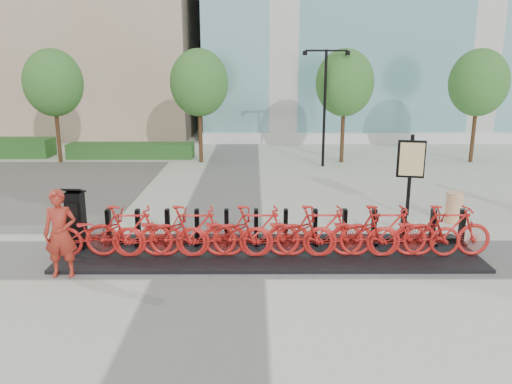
{
  "coord_description": "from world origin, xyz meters",
  "views": [
    {
      "loc": [
        0.95,
        -10.75,
        4.27
      ],
      "look_at": [
        1.0,
        1.5,
        1.2
      ],
      "focal_mm": 35.0,
      "sensor_mm": 36.0,
      "label": 1
    }
  ],
  "objects_px": {
    "construction_barrel": "(454,207)",
    "bike_0": "(97,234)",
    "worker_red": "(60,234)",
    "map_sign": "(411,163)",
    "kiosk": "(76,219)"
  },
  "relations": [
    {
      "from": "construction_barrel",
      "to": "bike_0",
      "type": "bearing_deg",
      "value": -163.18
    },
    {
      "from": "worker_red",
      "to": "construction_barrel",
      "type": "distance_m",
      "value": 10.33
    },
    {
      "from": "bike_0",
      "to": "construction_barrel",
      "type": "relative_size",
      "value": 2.32
    },
    {
      "from": "worker_red",
      "to": "map_sign",
      "type": "xyz_separation_m",
      "value": [
        8.55,
        4.4,
        0.66
      ]
    },
    {
      "from": "worker_red",
      "to": "map_sign",
      "type": "bearing_deg",
      "value": 23.88
    },
    {
      "from": "construction_barrel",
      "to": "map_sign",
      "type": "distance_m",
      "value": 1.73
    },
    {
      "from": "map_sign",
      "to": "bike_0",
      "type": "bearing_deg",
      "value": -144.16
    },
    {
      "from": "construction_barrel",
      "to": "map_sign",
      "type": "relative_size",
      "value": 0.37
    },
    {
      "from": "worker_red",
      "to": "construction_barrel",
      "type": "bearing_deg",
      "value": 17.57
    },
    {
      "from": "worker_red",
      "to": "construction_barrel",
      "type": "relative_size",
      "value": 2.11
    },
    {
      "from": "bike_0",
      "to": "map_sign",
      "type": "distance_m",
      "value": 8.87
    },
    {
      "from": "construction_barrel",
      "to": "map_sign",
      "type": "bearing_deg",
      "value": 146.37
    },
    {
      "from": "map_sign",
      "to": "kiosk",
      "type": "bearing_deg",
      "value": -148.9
    },
    {
      "from": "bike_0",
      "to": "worker_red",
      "type": "distance_m",
      "value": 1.06
    },
    {
      "from": "kiosk",
      "to": "construction_barrel",
      "type": "xyz_separation_m",
      "value": [
        9.83,
        2.22,
        -0.35
      ]
    }
  ]
}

